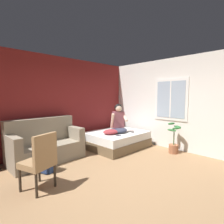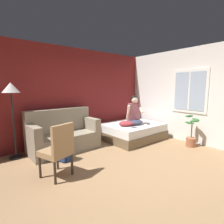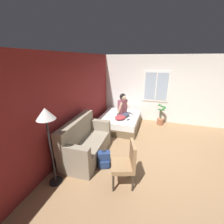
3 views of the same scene
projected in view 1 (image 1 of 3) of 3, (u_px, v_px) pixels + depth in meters
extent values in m
plane|color=#93704C|center=(119.00, 183.00, 3.20)|extent=(40.00, 40.00, 0.00)
cube|color=maroon|center=(52.00, 105.00, 4.93)|extent=(10.32, 0.16, 2.70)
cube|color=silver|center=(185.00, 104.00, 4.98)|extent=(0.16, 6.47, 2.70)
cube|color=white|center=(171.00, 100.00, 5.19)|extent=(0.02, 1.04, 1.24)
cube|color=#9EB2C6|center=(170.00, 100.00, 5.17)|extent=(0.01, 0.88, 1.08)
cube|color=white|center=(170.00, 100.00, 5.17)|extent=(0.01, 0.04, 1.08)
cube|color=brown|center=(117.00, 143.00, 5.44)|extent=(1.74, 1.43, 0.26)
cube|color=white|center=(117.00, 135.00, 5.41)|extent=(1.68, 1.39, 0.22)
cube|color=gray|center=(47.00, 152.00, 4.25)|extent=(1.73, 0.86, 0.44)
cube|color=gray|center=(41.00, 130.00, 4.41)|extent=(1.71, 0.30, 0.60)
cube|color=gray|center=(12.00, 143.00, 3.67)|extent=(0.21, 0.81, 0.32)
cube|color=gray|center=(73.00, 132.00, 4.77)|extent=(0.21, 0.81, 0.32)
cylinder|color=#382D23|center=(39.00, 171.00, 3.24)|extent=(0.04, 0.04, 0.40)
cylinder|color=#382D23|center=(20.00, 180.00, 2.90)|extent=(0.04, 0.04, 0.40)
cylinder|color=#382D23|center=(55.00, 175.00, 3.07)|extent=(0.04, 0.04, 0.40)
cylinder|color=#382D23|center=(36.00, 186.00, 2.72)|extent=(0.04, 0.04, 0.40)
cube|color=#9E7A51|center=(37.00, 164.00, 2.96)|extent=(0.58, 0.58, 0.10)
cube|color=#9E7A51|center=(45.00, 149.00, 2.84)|extent=(0.45, 0.21, 0.48)
ellipsoid|color=#383D51|center=(119.00, 130.00, 5.26)|extent=(0.66, 0.63, 0.16)
cube|color=#8C4C56|center=(118.00, 120.00, 5.27)|extent=(0.38, 0.33, 0.48)
cylinder|color=beige|center=(112.00, 121.00, 5.16)|extent=(0.17, 0.23, 0.44)
cylinder|color=beige|center=(124.00, 116.00, 5.23)|extent=(0.24, 0.37, 0.29)
sphere|color=beige|center=(118.00, 108.00, 5.22)|extent=(0.21, 0.21, 0.21)
ellipsoid|color=black|center=(118.00, 108.00, 5.24)|extent=(0.30, 0.30, 0.23)
cube|color=navy|center=(47.00, 162.00, 3.67)|extent=(0.28, 0.35, 0.40)
cube|color=navy|center=(43.00, 169.00, 3.57)|extent=(0.14, 0.24, 0.18)
torus|color=black|center=(47.00, 153.00, 3.65)|extent=(0.05, 0.09, 0.09)
ellipsoid|color=#993338|center=(111.00, 132.00, 5.08)|extent=(0.54, 0.45, 0.14)
cube|color=black|center=(119.00, 136.00, 4.89)|extent=(0.16, 0.11, 0.01)
cylinder|color=#995B3D|center=(174.00, 149.00, 4.87)|extent=(0.26, 0.26, 0.24)
cylinder|color=#426033|center=(174.00, 138.00, 4.84)|extent=(0.03, 0.03, 0.36)
ellipsoid|color=#2D6B33|center=(172.00, 130.00, 4.76)|extent=(0.15, 0.29, 0.06)
ellipsoid|color=#2D6B33|center=(177.00, 127.00, 4.84)|extent=(0.22, 0.29, 0.06)
ellipsoid|color=#2D6B33|center=(171.00, 124.00, 4.89)|extent=(0.29, 0.15, 0.06)
ellipsoid|color=#2D6B33|center=(177.00, 128.00, 4.72)|extent=(0.30, 0.21, 0.06)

